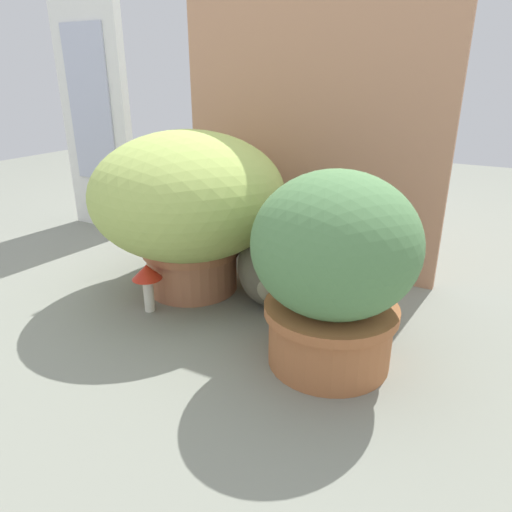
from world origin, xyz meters
TOP-DOWN VIEW (x-y plane):
  - ground_plane at (0.00, 0.00)m, footprint 6.00×6.00m
  - cardboard_backdrop at (0.02, 0.52)m, footprint 0.93×0.03m
  - window_panel_white at (-0.96, 0.51)m, footprint 0.36×0.05m
  - grass_planter at (-0.21, 0.15)m, footprint 0.60×0.60m
  - leafy_planter at (0.33, -0.04)m, footprint 0.38×0.38m
  - cat at (0.05, 0.17)m, footprint 0.30×0.36m
  - mushroom_ornament_red at (-0.23, -0.04)m, footprint 0.09×0.09m
  - mushroom_ornament_pink at (-0.22, 0.08)m, footprint 0.09×0.09m

SIDE VIEW (x-z plane):
  - ground_plane at x=0.00m, z-range 0.00..0.00m
  - mushroom_ornament_pink at x=-0.22m, z-range 0.03..0.17m
  - mushroom_ornament_red at x=-0.23m, z-range 0.04..0.18m
  - cat at x=0.05m, z-range -0.04..0.28m
  - leafy_planter at x=0.33m, z-range 0.02..0.49m
  - grass_planter at x=-0.21m, z-range 0.04..0.55m
  - cardboard_backdrop at x=0.02m, z-range 0.00..0.99m
  - window_panel_white at x=-0.96m, z-range 0.00..0.99m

